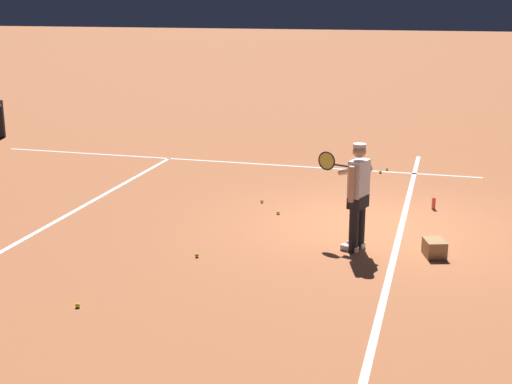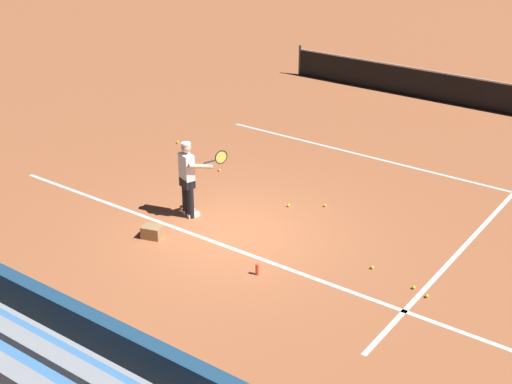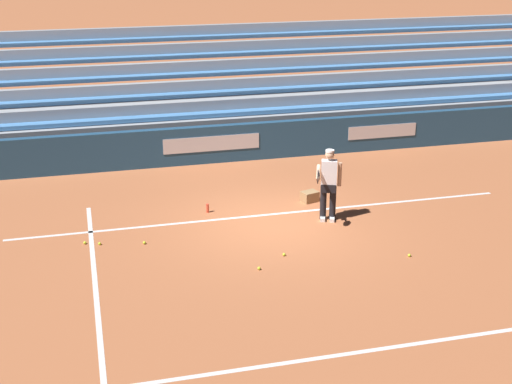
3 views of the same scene
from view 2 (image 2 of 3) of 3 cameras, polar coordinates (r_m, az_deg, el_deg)
ground_plane at (r=14.94m, az=-1.79°, el=-3.40°), size 160.00×160.00×0.00m
court_baseline_white at (r=14.59m, az=-2.99°, el=-4.14°), size 12.00×0.10×0.01m
court_sideline_white at (r=16.51m, az=18.39°, el=-1.83°), size 0.10×12.00×0.01m
court_service_line_white at (r=19.17m, az=8.26°, el=3.00°), size 8.22×0.10×0.01m
back_wall_sponsor_board at (r=11.81m, az=-16.23°, el=-9.83°), size 27.12×0.25×1.10m
tennis_player at (r=15.39m, az=-5.44°, el=1.10°), size 0.82×0.93×1.71m
ball_box_cardboard at (r=14.91m, az=-8.31°, el=-3.17°), size 0.47×0.41×0.26m
tennis_ball_by_box at (r=13.89m, az=9.28°, el=-5.97°), size 0.07×0.07×0.07m
tennis_ball_on_baseline at (r=16.15m, az=5.55°, el=-1.08°), size 0.07×0.07×0.07m
tennis_ball_far_left at (r=13.23m, az=13.50°, el=-8.10°), size 0.07×0.07×0.07m
tennis_ball_far_right at (r=16.09m, az=2.62°, el=-1.09°), size 0.07×0.07×0.07m
tennis_ball_toward_net at (r=17.94m, az=-2.95°, el=1.77°), size 0.07×0.07×0.07m
tennis_ball_stray_back at (r=13.42m, az=12.51°, el=-7.46°), size 0.07×0.07×0.07m
tennis_ball_midcourt at (r=19.85m, az=-6.30°, el=3.99°), size 0.07×0.07×0.07m
water_bottle at (r=13.49m, az=0.09°, el=-6.21°), size 0.07×0.07×0.22m
tennis_net at (r=23.91m, az=14.81°, el=8.13°), size 11.09×0.09×1.07m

